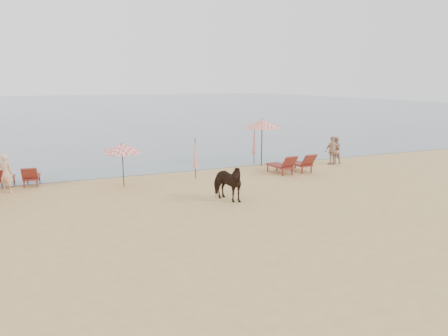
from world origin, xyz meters
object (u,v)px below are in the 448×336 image
object	(u,v)px
umbrella_closed_left	(195,154)
umbrella_closed_right	(254,141)
beachgoer_left	(6,173)
umbrella_open_left_b	(122,148)
lounger_cluster_right	(292,164)
umbrella_open_right	(262,124)
cow	(226,182)
beachgoer_right_b	(332,151)
beachgoer_right_a	(335,150)

from	to	relation	value
umbrella_closed_left	umbrella_closed_right	bearing A→B (deg)	28.59
beachgoer_left	umbrella_closed_left	bearing A→B (deg)	-149.88
umbrella_open_left_b	lounger_cluster_right	bearing A→B (deg)	-2.57
umbrella_open_right	beachgoer_left	size ratio (longest dim) A/B	1.56
cow	beachgoer_right_b	bearing A→B (deg)	6.91
umbrella_open_left_b	cow	world-z (taller)	umbrella_open_left_b
umbrella_closed_left	beachgoer_left	world-z (taller)	umbrella_closed_left
lounger_cluster_right	umbrella_closed_left	xyz separation A→B (m)	(-5.12, 0.84, 0.75)
lounger_cluster_right	beachgoer_left	xyz separation A→B (m)	(-13.57, 1.49, 0.37)
umbrella_open_left_b	beachgoer_right_b	distance (m)	12.18
umbrella_open_right	beachgoer_left	distance (m)	13.20
umbrella_open_left_b	cow	size ratio (longest dim) A/B	1.17
beachgoer_left	beachgoer_right_a	xyz separation A→B (m)	(17.34, -0.18, -0.07)
cow	umbrella_closed_right	bearing A→B (deg)	33.84
beachgoer_right_b	lounger_cluster_right	bearing A→B (deg)	18.88
umbrella_open_right	umbrella_closed_left	bearing A→B (deg)	-139.90
umbrella_open_left_b	umbrella_closed_left	distance (m)	3.68
lounger_cluster_right	cow	size ratio (longest dim) A/B	1.16
umbrella_open_left_b	beachgoer_right_b	xyz separation A→B (m)	(12.13, 0.53, -0.99)
cow	beachgoer_right_b	size ratio (longest dim) A/B	1.08
beachgoer_right_b	umbrella_closed_left	bearing A→B (deg)	2.97
umbrella_open_left_b	umbrella_open_right	size ratio (longest dim) A/B	0.78
lounger_cluster_right	umbrella_closed_right	bearing A→B (deg)	95.35
umbrella_closed_left	umbrella_closed_right	distance (m)	5.23
umbrella_closed_left	beachgoer_right_a	size ratio (longest dim) A/B	1.28
umbrella_open_left_b	umbrella_open_right	distance (m)	8.48
beachgoer_right_a	beachgoer_right_b	bearing A→B (deg)	37.53
beachgoer_right_b	cow	bearing A→B (deg)	29.22
lounger_cluster_right	umbrella_open_left_b	xyz separation A→B (m)	(-8.74, 0.53, 1.32)
lounger_cluster_right	beachgoer_right_b	world-z (taller)	beachgoer_right_b
umbrella_open_left_b	cow	xyz separation A→B (m)	(3.33, -4.11, -1.06)
beachgoer_left	beachgoer_right_b	world-z (taller)	beachgoer_left
umbrella_open_left_b	umbrella_closed_left	size ratio (longest dim) A/B	1.04
lounger_cluster_right	cow	bearing A→B (deg)	-150.03
umbrella_open_right	umbrella_closed_left	world-z (taller)	umbrella_open_right
lounger_cluster_right	umbrella_closed_left	distance (m)	5.24
cow	beachgoer_left	size ratio (longest dim) A/B	1.04
beachgoer_left	beachgoer_right_a	distance (m)	17.34
cow	beachgoer_right_a	xyz separation A→B (m)	(9.18, 4.89, 0.03)
umbrella_closed_right	beachgoer_right_a	distance (m)	4.77
umbrella_closed_right	umbrella_open_left_b	bearing A→B (deg)	-161.15
umbrella_open_left_b	cow	bearing A→B (deg)	-50.07
umbrella_closed_left	cow	xyz separation A→B (m)	(-0.29, -4.41, -0.48)
cow	beachgoer_left	distance (m)	9.61
umbrella_closed_left	beachgoer_left	bearing A→B (deg)	175.55
umbrella_closed_right	cow	distance (m)	8.49
umbrella_closed_left	cow	world-z (taller)	umbrella_closed_left
cow	umbrella_open_left_b	bearing A→B (deg)	108.07
lounger_cluster_right	umbrella_closed_left	bearing A→B (deg)	167.21
umbrella_closed_right	beachgoer_right_b	bearing A→B (deg)	-30.12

